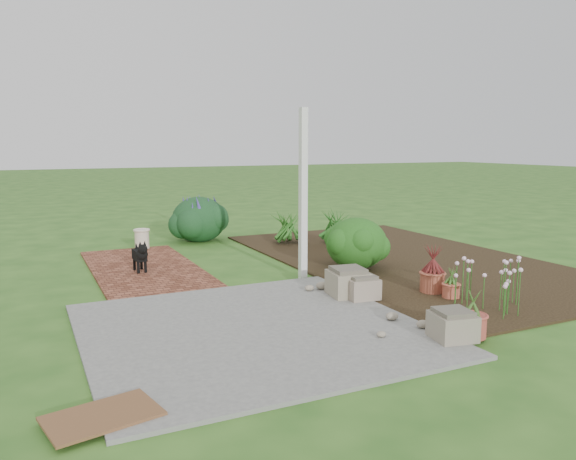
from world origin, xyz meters
name	(u,v)px	position (x,y,z in m)	size (l,w,h in m)	color
ground	(287,282)	(0.00, 0.00, 0.00)	(80.00, 80.00, 0.00)	#2B5A1C
concrete_patio	(253,329)	(-1.25, -1.75, 0.02)	(3.50, 3.50, 0.04)	slate
brick_path	(144,268)	(-1.70, 1.75, 0.02)	(1.60, 3.50, 0.04)	#5D2E1D
garden_bed	(406,260)	(2.50, 0.50, 0.01)	(4.00, 7.00, 0.03)	black
veranda_post	(303,195)	(0.30, 0.10, 1.25)	(0.10, 0.10, 2.50)	white
stone_trough_near	(453,326)	(0.44, -2.96, 0.17)	(0.39, 0.39, 0.26)	#777359
stone_trough_mid	(348,283)	(0.35, -1.09, 0.20)	(0.47, 0.47, 0.31)	#79745B
stone_trough_far	(361,288)	(0.44, -1.27, 0.17)	(0.39, 0.39, 0.26)	#7B6C5F
coir_doormat	(102,416)	(-2.98, -3.15, 0.05)	(0.78, 0.50, 0.02)	brown
black_dog	(140,254)	(-1.82, 1.43, 0.31)	(0.17, 0.53, 0.46)	black
cream_ceramic_urn	(142,239)	(-1.41, 3.40, 0.22)	(0.27, 0.27, 0.36)	beige
evergreen_shrub	(356,242)	(1.37, 0.31, 0.44)	(0.97, 0.97, 0.82)	#10370A
agapanthus_clump_back	(335,223)	(2.13, 2.29, 0.45)	(0.93, 0.93, 0.84)	#12360D
agapanthus_clump_front	(287,224)	(1.33, 2.82, 0.41)	(0.86, 0.86, 0.76)	#1E4314
pink_flower_patch	(496,283)	(1.69, -2.29, 0.33)	(0.93, 0.93, 0.59)	#113D0F
terracotta_pot_bronze	(432,282)	(1.48, -1.39, 0.16)	(0.32, 0.32, 0.26)	#9A4A34
terracotta_pot_small_left	(451,290)	(1.51, -1.72, 0.12)	(0.22, 0.22, 0.18)	#B6553D
terracotta_pot_small_right	(472,326)	(0.67, -2.98, 0.15)	(0.28, 0.28, 0.24)	#A64238
purple_flowering_bush	(199,218)	(-0.13, 3.95, 0.47)	(1.11, 1.11, 0.94)	black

